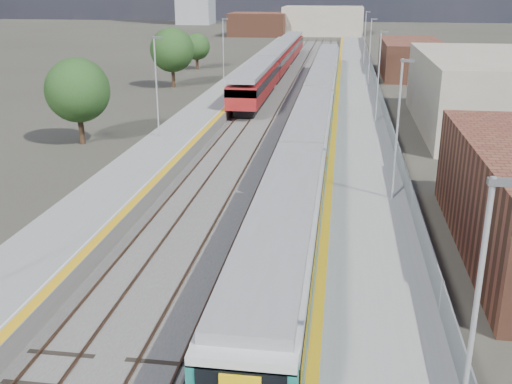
# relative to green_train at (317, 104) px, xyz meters

# --- Properties ---
(ground) EXTENTS (320.00, 320.00, 0.00)m
(ground) POSITION_rel_green_train_xyz_m (-1.50, 7.55, -2.22)
(ground) COLOR #47443A
(ground) RESTS_ON ground
(ballast_bed) EXTENTS (10.50, 155.00, 0.06)m
(ballast_bed) POSITION_rel_green_train_xyz_m (-3.75, 10.05, -2.19)
(ballast_bed) COLOR #565451
(ballast_bed) RESTS_ON ground
(tracks) EXTENTS (8.96, 160.00, 0.17)m
(tracks) POSITION_rel_green_train_xyz_m (-3.15, 11.73, -2.11)
(tracks) COLOR #4C3323
(tracks) RESTS_ON ground
(platform_right) EXTENTS (4.70, 155.00, 8.52)m
(platform_right) POSITION_rel_green_train_xyz_m (3.78, 10.04, -1.69)
(platform_right) COLOR slate
(platform_right) RESTS_ON ground
(platform_left) EXTENTS (4.30, 155.00, 8.52)m
(platform_left) POSITION_rel_green_train_xyz_m (-10.55, 10.04, -1.70)
(platform_left) COLOR slate
(platform_left) RESTS_ON ground
(green_train) EXTENTS (2.87, 79.76, 3.15)m
(green_train) POSITION_rel_green_train_xyz_m (0.00, 0.00, 0.00)
(green_train) COLOR black
(green_train) RESTS_ON ground
(red_train) EXTENTS (3.03, 61.31, 3.82)m
(red_train) POSITION_rel_green_train_xyz_m (-7.00, 32.12, 0.04)
(red_train) COLOR black
(red_train) RESTS_ON ground
(tree_a) EXTENTS (5.02, 5.02, 6.81)m
(tree_a) POSITION_rel_green_train_xyz_m (-18.29, -7.80, 2.06)
(tree_a) COLOR #382619
(tree_a) RESTS_ON ground
(tree_b) EXTENTS (5.36, 5.36, 7.26)m
(tree_b) POSITION_rel_green_train_xyz_m (-18.65, 20.47, 2.35)
(tree_b) COLOR #382619
(tree_b) RESTS_ON ground
(tree_c) EXTENTS (3.96, 3.96, 5.36)m
(tree_c) POSITION_rel_green_train_xyz_m (-19.73, 37.58, 1.15)
(tree_c) COLOR #382619
(tree_c) RESTS_ON ground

